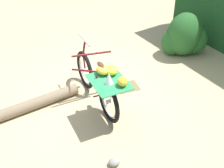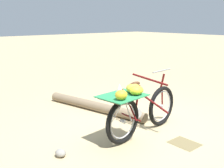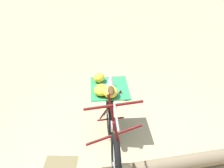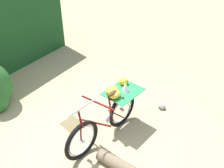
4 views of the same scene
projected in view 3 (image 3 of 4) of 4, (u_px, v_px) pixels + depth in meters
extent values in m
plane|color=tan|center=(96.00, 160.00, 3.64)|extent=(60.00, 60.00, 0.00)
torus|color=black|center=(116.00, 164.00, 3.08)|extent=(0.14, 0.73, 0.73)
torus|color=#B7B7BC|center=(116.00, 164.00, 3.08)|extent=(0.08, 0.56, 0.57)
cylinder|color=#B7B7BC|center=(116.00, 164.00, 3.08)|extent=(0.09, 0.07, 0.06)
torus|color=black|center=(110.00, 112.00, 4.00)|extent=(0.14, 0.73, 0.73)
torus|color=#B7B7BC|center=(110.00, 112.00, 4.00)|extent=(0.08, 0.56, 0.57)
cylinder|color=#B7B7BC|center=(110.00, 112.00, 4.00)|extent=(0.09, 0.07, 0.06)
cylinder|color=#590F0F|center=(114.00, 135.00, 3.28)|extent=(0.70, 0.11, 0.30)
cylinder|color=#590F0F|center=(113.00, 105.00, 3.16)|extent=(0.71, 0.11, 0.11)
cylinder|color=#590F0F|center=(111.00, 110.00, 3.57)|extent=(0.12, 0.05, 0.49)
cylinder|color=#590F0F|center=(111.00, 119.00, 3.82)|extent=(0.38, 0.06, 0.05)
cylinder|color=#590F0F|center=(110.00, 105.00, 3.75)|extent=(0.32, 0.06, 0.47)
cylinder|color=#590F0F|center=(116.00, 155.00, 3.00)|extent=(0.05, 0.03, 0.30)
cylinder|color=#590F0F|center=(116.00, 133.00, 2.87)|extent=(0.10, 0.05, 0.30)
cylinder|color=gray|center=(116.00, 116.00, 2.80)|extent=(0.08, 0.52, 0.02)
ellipsoid|color=#4C2D19|center=(111.00, 90.00, 3.49)|extent=(0.11, 0.23, 0.06)
cylinder|color=#B7B7BC|center=(112.00, 126.00, 3.65)|extent=(0.04, 0.16, 0.16)
cylinder|color=#B7B7BC|center=(110.00, 105.00, 3.82)|extent=(0.20, 0.04, 0.39)
cylinder|color=#B7B7BC|center=(109.00, 97.00, 4.00)|extent=(0.24, 0.04, 0.39)
cube|color=brown|center=(109.00, 89.00, 3.82)|extent=(0.50, 0.64, 0.02)
cube|color=#287F4C|center=(109.00, 88.00, 3.81)|extent=(0.61, 0.73, 0.01)
ellipsoid|color=gold|center=(99.00, 78.00, 3.92)|extent=(0.20, 0.22, 0.14)
ellipsoid|color=yellow|center=(110.00, 92.00, 3.57)|extent=(0.25, 0.27, 0.14)
ellipsoid|color=yellow|center=(101.00, 90.00, 3.61)|extent=(0.22, 0.25, 0.14)
cone|color=white|center=(111.00, 80.00, 3.80)|extent=(0.15, 0.15, 0.19)
cylinder|color=#7F6B51|center=(224.00, 156.00, 3.56)|extent=(2.47, 0.75, 0.20)
ellipsoid|color=gray|center=(125.00, 97.00, 4.98)|extent=(0.17, 0.14, 0.11)
cube|color=olive|center=(60.00, 165.00, 3.55)|extent=(0.44, 0.36, 0.01)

